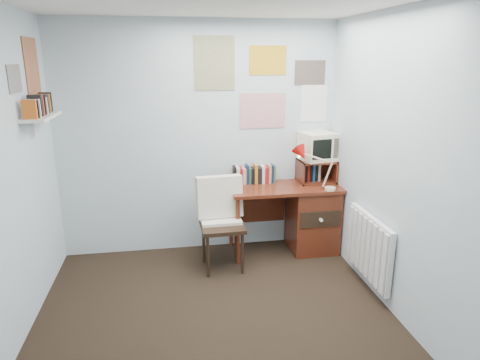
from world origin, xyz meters
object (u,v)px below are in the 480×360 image
object	(u,v)px
desk_chair	(222,227)
wall_shelf	(41,117)
desk	(307,215)
crt_tv	(318,145)
desk_lamp	(331,171)
tv_riser	(316,171)
radiator	(369,247)

from	to	relation	value
desk_chair	wall_shelf	distance (m)	1.95
desk	wall_shelf	distance (m)	2.87
desk	crt_tv	xyz separation A→B (m)	(0.13, 0.13, 0.77)
desk_lamp	wall_shelf	world-z (taller)	wall_shelf
desk	tv_riser	size ratio (longest dim) A/B	3.00
desk	tv_riser	world-z (taller)	tv_riser
radiator	wall_shelf	distance (m)	3.15
tv_riser	crt_tv	bearing A→B (deg)	64.22
tv_riser	wall_shelf	xyz separation A→B (m)	(-2.69, -0.49, 0.74)
tv_riser	crt_tv	size ratio (longest dim) A/B	1.14
desk	radiator	size ratio (longest dim) A/B	1.50
desk	radiator	distance (m)	0.97
desk	desk_lamp	size ratio (longest dim) A/B	2.89
crt_tv	wall_shelf	bearing A→B (deg)	179.31
desk	desk_lamp	bearing A→B (deg)	-53.60
wall_shelf	tv_riser	bearing A→B (deg)	10.32
desk_chair	desk_lamp	size ratio (longest dim) A/B	2.21
desk	crt_tv	world-z (taller)	crt_tv
crt_tv	desk_lamp	bearing A→B (deg)	-95.88
desk_lamp	radiator	distance (m)	0.91
radiator	wall_shelf	xyz separation A→B (m)	(-2.86, 0.55, 1.20)
desk_lamp	tv_riser	distance (m)	0.34
desk	crt_tv	distance (m)	0.79
desk_chair	desk_lamp	bearing A→B (deg)	2.11
crt_tv	wall_shelf	world-z (taller)	wall_shelf
desk_lamp	wall_shelf	distance (m)	2.81
desk	crt_tv	size ratio (longest dim) A/B	3.42
wall_shelf	crt_tv	bearing A→B (deg)	10.70
desk_lamp	wall_shelf	bearing A→B (deg)	-178.18
desk_chair	radiator	xyz separation A→B (m)	(1.29, -0.62, -0.04)
radiator	desk_lamp	bearing A→B (deg)	100.11
tv_riser	radiator	world-z (taller)	tv_riser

